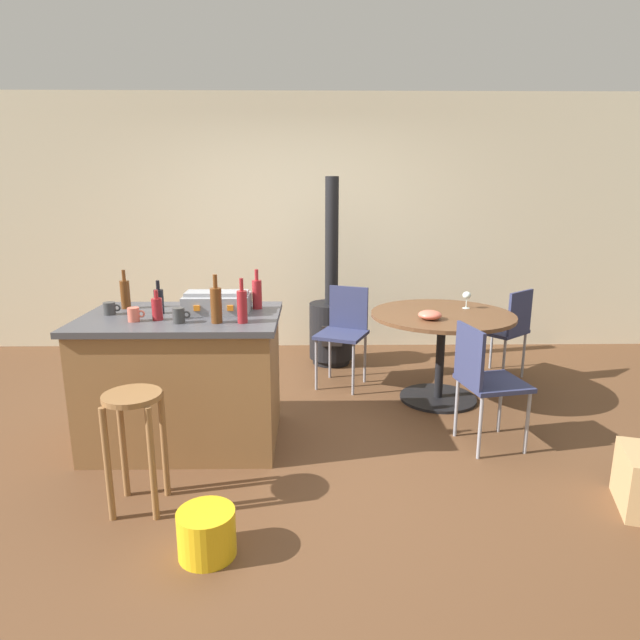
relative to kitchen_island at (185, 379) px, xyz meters
The scene contains 22 objects.
ground_plane 0.86m from the kitchen_island, ahead, with size 8.80×8.80×0.00m, color brown.
back_wall 2.67m from the kitchen_island, 73.34° to the left, with size 8.00×0.10×2.70m, color beige.
kitchen_island is the anchor object (origin of this frame).
wooden_stool 0.82m from the kitchen_island, 95.34° to the right, with size 0.31×0.31×0.67m.
dining_table 2.07m from the kitchen_island, 20.59° to the left, with size 1.16×1.16×0.74m.
folding_chair_near 2.92m from the kitchen_island, 24.81° to the left, with size 0.56×0.56×0.85m.
folding_chair_far 1.62m from the kitchen_island, 44.05° to the left, with size 0.52×0.52×0.88m.
folding_chair_left 2.03m from the kitchen_island, ahead, with size 0.47×0.47×0.85m.
wood_stove 2.03m from the kitchen_island, 58.20° to the left, with size 0.44×0.45×1.84m.
toolbox 0.57m from the kitchen_island, 20.23° to the left, with size 0.44×0.29×0.14m.
bottle_0 0.74m from the kitchen_island, 152.99° to the left, with size 0.07×0.07×0.27m.
bottle_1 0.67m from the kitchen_island, 37.35° to the right, with size 0.07×0.07×0.31m.
bottle_2 0.56m from the kitchen_island, 159.19° to the left, with size 0.06×0.06×0.23m.
bottle_3 0.74m from the kitchen_island, 26.23° to the right, with size 0.06×0.06×0.28m.
bottle_4 0.77m from the kitchen_island, 21.95° to the left, with size 0.07×0.07×0.28m.
bottle_5 0.55m from the kitchen_island, 130.70° to the right, with size 0.07×0.07×0.20m.
cup_0 0.58m from the kitchen_island, 146.15° to the right, with size 0.11×0.07×0.09m.
cup_1 0.68m from the kitchen_island, behind, with size 0.11×0.08×0.08m.
cup_2 0.54m from the kitchen_island, 78.13° to the right, with size 0.11×0.08×0.10m.
wine_glass 2.39m from the kitchen_island, 22.61° to the left, with size 0.07×0.07×0.14m.
serving_bowl 1.89m from the kitchen_island, 16.11° to the left, with size 0.18×0.18×0.07m, color #DB6651.
plastic_bucket 1.33m from the kitchen_island, 73.27° to the right, with size 0.28×0.28×0.23m, color yellow.
Camera 1 is at (0.16, -3.61, 1.71)m, focal length 30.11 mm.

